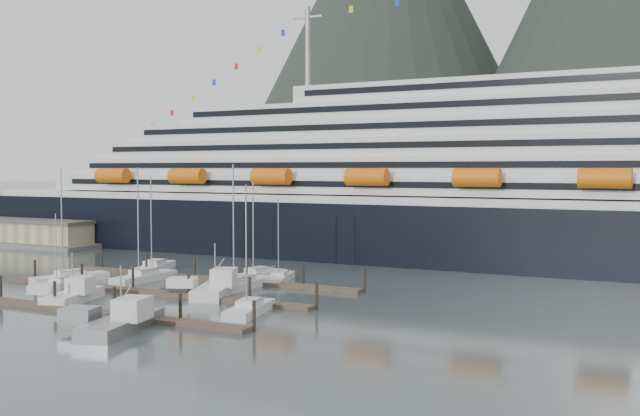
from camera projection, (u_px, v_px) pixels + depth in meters
The scene contains 17 objects.
ground at pixel (161, 301), 89.56m from camera, with size 1600.00×1600.00×0.00m, color #4D5B5B.
cruise_ship at pixel (520, 192), 123.49m from camera, with size 210.00×30.40×50.30m.
warehouse at pixel (25, 232), 160.08m from camera, with size 46.00×20.00×5.80m.
dock_near at pixel (67, 308), 83.05m from camera, with size 48.18×2.28×3.20m.
dock_mid at pixel (146, 291), 94.54m from camera, with size 48.18×2.28×3.20m.
dock_far at pixel (208, 278), 106.02m from camera, with size 48.18×2.28×3.20m.
sailboat_a at pixel (60, 284), 100.15m from camera, with size 4.62×7.97×10.23m.
sailboat_b at pixel (70, 279), 104.67m from camera, with size 6.16×10.95×16.36m.
sailboat_c at pixel (144, 278), 104.99m from camera, with size 3.05×10.91×16.52m.
sailboat_d at pixel (239, 286), 98.18m from camera, with size 3.08×12.64×16.95m.
sailboat_e at pixel (154, 268), 115.55m from camera, with size 6.51×11.59×15.34m.
sailboat_f at pixel (258, 276), 106.72m from camera, with size 4.25×10.39×14.41m.
sailboat_g at pixel (280, 279), 105.02m from camera, with size 5.10×9.69×11.99m.
sailboat_h at pixel (250, 310), 81.39m from camera, with size 4.70×9.83×14.59m.
trawler_b at pixel (72, 295), 88.58m from camera, with size 8.49×10.47×6.43m.
trawler_d at pixel (120, 322), 72.74m from camera, with size 9.53×12.37×7.06m.
trawler_e at pixel (214, 288), 93.17m from camera, with size 9.69×11.65×7.21m.
Camera 1 is at (58.33, -69.70, 15.80)m, focal length 42.00 mm.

